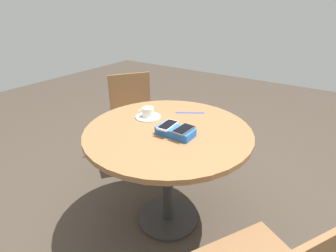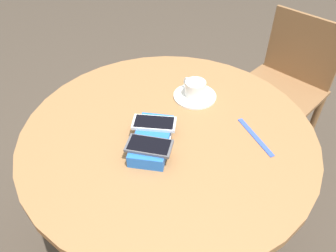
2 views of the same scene
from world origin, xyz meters
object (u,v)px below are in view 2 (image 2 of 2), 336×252
Objects in this scene: chair_far_side at (281,90)px; phone_gray at (149,146)px; round_table at (168,153)px; coffee_cup at (195,88)px; saucer at (195,96)px; phone_white at (154,123)px; lanyard_strap at (255,137)px; phone_box at (152,140)px.

phone_gray is at bearing 147.40° from chair_far_side.
round_table is 10.97× the size of coffee_cup.
saucer is at bearing -133.53° from coffee_cup.
coffee_cup is at bearing 139.33° from chair_far_side.
phone_white is at bearing 121.60° from round_table.
phone_white is 0.26m from saucer.
phone_white is 0.75× the size of lanyard_strap.
chair_far_side reaches higher than phone_white.
phone_box is 0.06m from phone_gray.
round_table is 5.17× the size of lanyard_strap.
phone_box is 0.35m from lanyard_strap.
coffee_cup is at bearing 49.46° from lanyard_strap.
phone_box is at bearing 159.26° from coffee_cup.
phone_gray reaches higher than lanyard_strap.
lanyard_strap is 0.78m from chair_far_side.
lanyard_strap reaches higher than round_table.
round_table is 0.21m from phone_gray.
coffee_cup is (0.29, -0.11, 0.02)m from phone_box.
phone_white is 0.34m from lanyard_strap.
phone_box is at bearing 145.57° from chair_far_side.
phone_gray is 0.98× the size of phone_white.
chair_far_side reaches higher than saucer.
phone_gray is at bearing 162.31° from saucer.
chair_far_side is (0.50, -0.43, -0.31)m from coffee_cup.
round_table is at bearing 144.82° from chair_far_side.
round_table is at bearing -58.40° from phone_white.
phone_gray is (-0.13, 0.04, 0.16)m from round_table.
round_table is 7.03× the size of phone_gray.
coffee_cup is at bearing -18.29° from round_table.
phone_box is 1.00m from chair_far_side.
chair_far_side is at bearing -35.18° from round_table.
round_table is at bearing -15.75° from phone_gray.
saucer is 0.84× the size of lanyard_strap.
saucer is (0.23, -0.11, -0.05)m from phone_white.
phone_gray is (-0.05, -0.00, 0.03)m from phone_box.
phone_box is at bearing 3.00° from phone_gray.
phone_white is at bearing 154.66° from coffee_cup.
lanyard_strap is at bearing -83.02° from phone_white.
round_table is 6.14× the size of saucer.
phone_box reaches higher than round_table.
saucer is (0.28, -0.11, -0.02)m from phone_box.
coffee_cup reaches higher than round_table.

